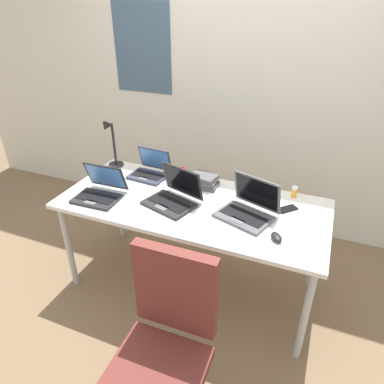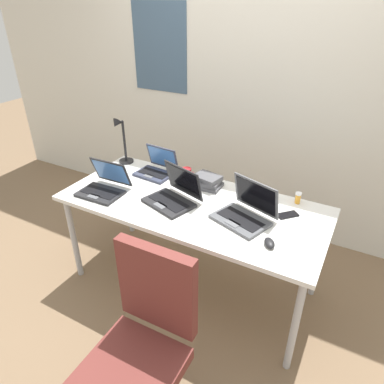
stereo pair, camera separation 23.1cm
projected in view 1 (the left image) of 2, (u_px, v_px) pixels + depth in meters
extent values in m
plane|color=#7A6047|center=(192.00, 283.00, 2.72)|extent=(12.00, 12.00, 0.00)
cube|color=silver|center=(240.00, 84.00, 2.97)|extent=(6.00, 0.12, 2.60)
cube|color=#3F5972|center=(142.00, 49.00, 3.09)|extent=(0.56, 0.01, 0.76)
cube|color=white|center=(192.00, 204.00, 2.36)|extent=(1.80, 0.80, 0.03)
cylinder|color=#B2B5BA|center=(69.00, 247.00, 2.55)|extent=(0.04, 0.04, 0.71)
cylinder|color=#B2B5BA|center=(305.00, 316.00, 2.00)|extent=(0.04, 0.04, 0.71)
cylinder|color=#B2B5BA|center=(119.00, 202.00, 3.10)|extent=(0.04, 0.04, 0.71)
cylinder|color=#B2B5BA|center=(315.00, 247.00, 2.55)|extent=(0.04, 0.04, 0.71)
cylinder|color=black|center=(116.00, 164.00, 2.86)|extent=(0.12, 0.12, 0.02)
cylinder|color=black|center=(114.00, 144.00, 2.78)|extent=(0.02, 0.02, 0.34)
cylinder|color=black|center=(109.00, 125.00, 2.66)|extent=(0.01, 0.08, 0.01)
cone|color=black|center=(106.00, 127.00, 2.63)|extent=(0.07, 0.09, 0.09)
cube|color=#232326|center=(169.00, 204.00, 2.32)|extent=(0.38, 0.31, 0.02)
cube|color=black|center=(169.00, 203.00, 2.31)|extent=(0.31, 0.20, 0.00)
cube|color=#595B60|center=(161.00, 207.00, 2.26)|extent=(0.10, 0.07, 0.00)
cube|color=#232326|center=(182.00, 181.00, 2.35)|extent=(0.33, 0.15, 0.22)
cube|color=black|center=(182.00, 181.00, 2.34)|extent=(0.29, 0.13, 0.18)
cube|color=#515459|center=(243.00, 217.00, 2.18)|extent=(0.39, 0.32, 0.02)
cube|color=black|center=(244.00, 215.00, 2.18)|extent=(0.32, 0.21, 0.00)
cube|color=#595B60|center=(237.00, 220.00, 2.13)|extent=(0.10, 0.08, 0.00)
cube|color=#515459|center=(257.00, 192.00, 2.21)|extent=(0.33, 0.16, 0.23)
cube|color=black|center=(256.00, 192.00, 2.21)|extent=(0.30, 0.14, 0.19)
cube|color=#33384C|center=(148.00, 177.00, 2.67)|extent=(0.29, 0.21, 0.02)
cube|color=black|center=(147.00, 175.00, 2.66)|extent=(0.25, 0.12, 0.00)
cube|color=#595B60|center=(143.00, 178.00, 2.61)|extent=(0.08, 0.05, 0.00)
cube|color=#33384C|center=(155.00, 159.00, 2.71)|extent=(0.28, 0.08, 0.19)
cube|color=#3F72BF|center=(155.00, 159.00, 2.71)|extent=(0.25, 0.06, 0.16)
cube|color=#232326|center=(97.00, 199.00, 2.37)|extent=(0.31, 0.22, 0.02)
cube|color=black|center=(96.00, 197.00, 2.37)|extent=(0.27, 0.12, 0.00)
cube|color=#595B60|center=(91.00, 202.00, 2.31)|extent=(0.09, 0.05, 0.00)
cube|color=#232326|center=(106.00, 176.00, 2.44)|extent=(0.31, 0.09, 0.20)
cube|color=#3F72BF|center=(105.00, 176.00, 2.43)|extent=(0.27, 0.07, 0.17)
ellipsoid|color=black|center=(276.00, 237.00, 1.99)|extent=(0.10, 0.11, 0.03)
cube|color=black|center=(287.00, 209.00, 2.27)|extent=(0.14, 0.14, 0.01)
cylinder|color=gold|center=(294.00, 193.00, 2.40)|extent=(0.04, 0.04, 0.06)
cylinder|color=white|center=(295.00, 188.00, 2.38)|extent=(0.04, 0.04, 0.01)
cube|color=#4C4C51|center=(204.00, 185.00, 2.55)|extent=(0.20, 0.16, 0.03)
cube|color=#4C4C51|center=(205.00, 181.00, 2.53)|extent=(0.18, 0.16, 0.03)
cube|color=#4C4C51|center=(204.00, 177.00, 2.52)|extent=(0.21, 0.17, 0.03)
cylinder|color=#B21E23|center=(181.00, 174.00, 2.63)|extent=(0.08, 0.08, 0.09)
torus|color=#B21E23|center=(187.00, 175.00, 2.61)|extent=(0.05, 0.01, 0.05)
cube|color=brown|center=(156.00, 376.00, 1.62)|extent=(0.45, 0.45, 0.07)
cube|color=brown|center=(175.00, 290.00, 1.67)|extent=(0.42, 0.07, 0.48)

